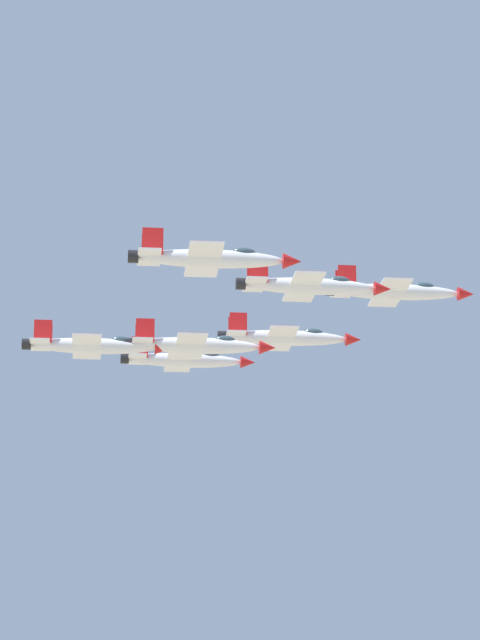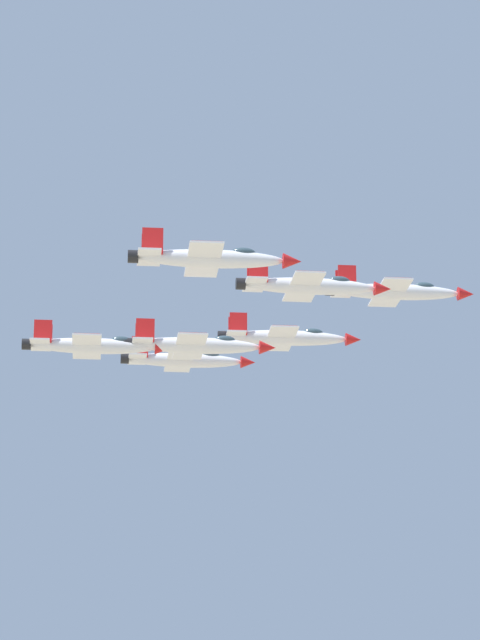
% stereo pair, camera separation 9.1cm
% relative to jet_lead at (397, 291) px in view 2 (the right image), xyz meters
% --- Properties ---
extents(jet_lead, '(11.55, 18.46, 3.89)m').
position_rel_jet_lead_xyz_m(jet_lead, '(0.00, 0.00, 0.00)').
color(jet_lead, white).
extents(jet_left_wingman, '(11.53, 18.45, 3.89)m').
position_rel_jet_lead_xyz_m(jet_left_wingman, '(8.14, 13.86, -3.22)').
color(jet_left_wingman, white).
extents(jet_right_wingman, '(11.27, 17.94, 3.79)m').
position_rel_jet_lead_xyz_m(jet_right_wingman, '(-12.37, 10.27, -3.07)').
color(jet_right_wingman, white).
extents(jet_left_outer, '(11.31, 17.99, 3.80)m').
position_rel_jet_lead_xyz_m(jet_left_outer, '(16.28, 27.72, -3.70)').
color(jet_left_outer, white).
extents(jet_right_outer, '(11.65, 18.63, 3.93)m').
position_rel_jet_lead_xyz_m(jet_right_outer, '(-24.74, 20.54, -3.80)').
color(jet_right_outer, white).
extents(jet_slot_rear, '(11.44, 18.24, 3.85)m').
position_rel_jet_lead_xyz_m(jet_slot_rear, '(-4.23, 24.13, -7.54)').
color(jet_slot_rear, white).
extents(jet_trailing, '(11.02, 17.59, 3.71)m').
position_rel_jet_lead_xyz_m(jet_trailing, '(-6.34, 36.20, -7.95)').
color(jet_trailing, white).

